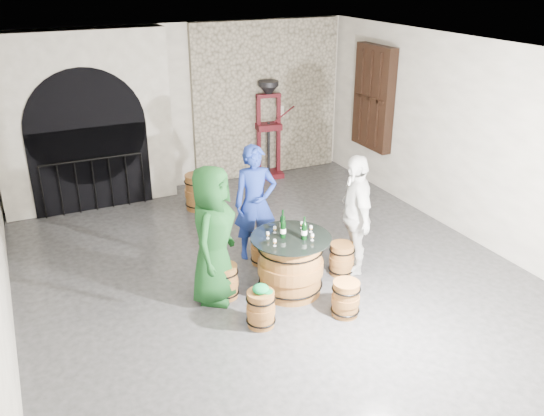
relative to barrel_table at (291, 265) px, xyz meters
name	(u,v)px	position (x,y,z in m)	size (l,w,h in m)	color
ground	(268,271)	(-0.05, 0.65, -0.42)	(8.00, 8.00, 0.00)	#2D2D30
wall_back	(182,108)	(-0.05, 4.65, 1.18)	(8.00, 8.00, 0.00)	silver
wall_front	(477,320)	(-0.05, -3.35, 1.18)	(8.00, 8.00, 0.00)	silver
wall_right	(463,139)	(3.45, 0.65, 1.18)	(8.00, 8.00, 0.00)	silver
ceiling	(267,51)	(-0.05, 0.65, 2.78)	(8.00, 8.00, 0.00)	beige
stone_facing_panel	(267,100)	(1.75, 4.59, 1.18)	(3.20, 0.12, 3.18)	tan
arched_opening	(84,123)	(-1.95, 4.38, 1.17)	(3.10, 0.60, 3.19)	silver
shuttered_window	(373,98)	(3.33, 3.05, 1.38)	(0.23, 1.10, 2.00)	black
barrel_table	(291,265)	(0.00, 0.00, 0.00)	(1.10, 1.10, 0.84)	olive
barrel_stool_left	(225,281)	(-0.87, 0.25, -0.18)	(0.38, 0.38, 0.48)	olive
barrel_stool_far	(263,249)	(-0.01, 0.91, -0.18)	(0.38, 0.38, 0.48)	olive
barrel_stool_right	(342,259)	(0.90, 0.12, -0.18)	(0.38, 0.38, 0.48)	olive
barrel_stool_near_right	(346,299)	(0.38, -0.82, -0.18)	(0.38, 0.38, 0.48)	olive
barrel_stool_near_left	(261,309)	(-0.71, -0.57, -0.18)	(0.38, 0.38, 0.48)	olive
green_cap	(261,289)	(-0.70, -0.57, 0.11)	(0.25, 0.21, 0.11)	#0B7D3A
person_green	(213,235)	(-1.01, 0.29, 0.54)	(0.93, 0.61, 1.91)	#103915
person_blue	(255,203)	(-0.01, 1.17, 0.48)	(0.65, 0.43, 1.79)	navy
person_white	(355,215)	(1.11, 0.15, 0.48)	(1.05, 0.44, 1.80)	silver
wine_bottle_left	(283,229)	(-0.10, 0.03, 0.55)	(0.08, 0.08, 0.32)	black
wine_bottle_center	(304,230)	(0.13, -0.13, 0.55)	(0.08, 0.08, 0.32)	black
wine_bottle_right	(283,223)	(-0.03, 0.19, 0.55)	(0.08, 0.08, 0.32)	black
tasting_glass_a	(275,243)	(-0.31, -0.15, 0.47)	(0.05, 0.05, 0.10)	#AE6C22
tasting_glass_b	(311,229)	(0.31, 0.02, 0.47)	(0.05, 0.05, 0.10)	#AE6C22
tasting_glass_c	(275,230)	(-0.14, 0.21, 0.47)	(0.05, 0.05, 0.10)	#AE6C22
tasting_glass_d	(302,225)	(0.26, 0.18, 0.47)	(0.05, 0.05, 0.10)	#AE6C22
tasting_glass_e	(312,237)	(0.21, -0.21, 0.47)	(0.05, 0.05, 0.10)	#AE6C22
tasting_glass_f	(268,235)	(-0.30, 0.09, 0.47)	(0.05, 0.05, 0.10)	#AE6C22
side_barrel	(198,192)	(-0.22, 3.33, -0.09)	(0.50, 0.50, 0.67)	olive
corking_press	(269,122)	(1.69, 4.35, 0.77)	(0.85, 0.52, 2.03)	#460B14
control_box	(279,111)	(2.00, 4.51, 0.93)	(0.18, 0.10, 0.22)	silver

